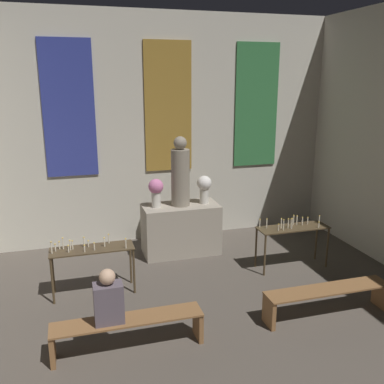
{
  "coord_description": "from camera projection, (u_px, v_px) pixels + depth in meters",
  "views": [
    {
      "loc": [
        -2.01,
        2.54,
        3.39
      ],
      "look_at": [
        0.0,
        9.47,
        1.46
      ],
      "focal_mm": 40.0,
      "sensor_mm": 36.0,
      "label": 1
    }
  ],
  "objects": [
    {
      "name": "flower_vase_left",
      "position": [
        156.0,
        190.0,
        8.12
      ],
      "size": [
        0.29,
        0.29,
        0.55
      ],
      "color": "beige",
      "rests_on": "altar"
    },
    {
      "name": "pew_back_right",
      "position": [
        328.0,
        296.0,
        6.22
      ],
      "size": [
        1.92,
        0.36,
        0.44
      ],
      "color": "brown",
      "rests_on": "ground_plane"
    },
    {
      "name": "candle_rack_right",
      "position": [
        292.0,
        232.0,
        7.75
      ],
      "size": [
        1.31,
        0.43,
        0.98
      ],
      "color": "#473823",
      "rests_on": "ground_plane"
    },
    {
      "name": "altar",
      "position": [
        181.0,
        229.0,
        8.46
      ],
      "size": [
        1.48,
        0.73,
        0.99
      ],
      "color": "gray",
      "rests_on": "ground_plane"
    },
    {
      "name": "wall_back",
      "position": [
        168.0,
        128.0,
        8.93
      ],
      "size": [
        7.25,
        0.16,
        4.68
      ],
      "color": "beige",
      "rests_on": "ground_plane"
    },
    {
      "name": "person_seated",
      "position": [
        108.0,
        299.0,
        5.26
      ],
      "size": [
        0.36,
        0.24,
        0.71
      ],
      "color": "#564C56",
      "rests_on": "pew_back_left"
    },
    {
      "name": "candle_rack_left",
      "position": [
        92.0,
        254.0,
        6.79
      ],
      "size": [
        1.31,
        0.43,
        0.98
      ],
      "color": "#473823",
      "rests_on": "ground_plane"
    },
    {
      "name": "pew_back_left",
      "position": [
        128.0,
        327.0,
        5.44
      ],
      "size": [
        1.92,
        0.36,
        0.44
      ],
      "color": "brown",
      "rests_on": "ground_plane"
    },
    {
      "name": "statue",
      "position": [
        180.0,
        174.0,
        8.17
      ],
      "size": [
        0.36,
        0.36,
        1.34
      ],
      "color": "gray",
      "rests_on": "altar"
    },
    {
      "name": "flower_vase_right",
      "position": [
        204.0,
        187.0,
        8.38
      ],
      "size": [
        0.29,
        0.29,
        0.55
      ],
      "color": "beige",
      "rests_on": "altar"
    }
  ]
}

